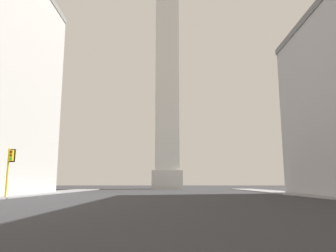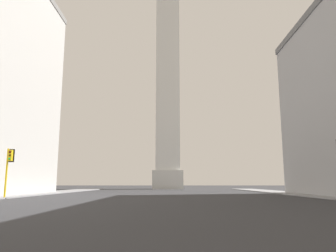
% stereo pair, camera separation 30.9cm
% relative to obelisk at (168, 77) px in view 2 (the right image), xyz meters
% --- Properties ---
extents(obelisk, '(7.74, 7.74, 62.36)m').
position_rel_obelisk_xyz_m(obelisk, '(0.00, 0.00, 0.00)').
color(obelisk, silver).
rests_on(obelisk, ground_plane).
extents(traffic_light_mid_left, '(0.79, 0.52, 4.98)m').
position_rel_obelisk_xyz_m(traffic_light_mid_left, '(-15.68, -52.70, -26.72)').
color(traffic_light_mid_left, yellow).
rests_on(traffic_light_mid_left, ground_plane).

